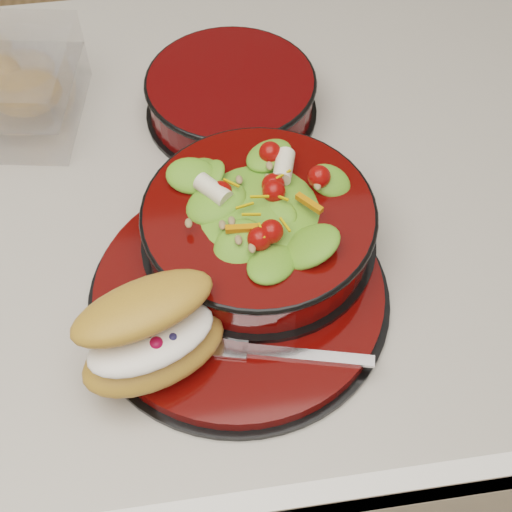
{
  "coord_description": "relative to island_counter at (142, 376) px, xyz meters",
  "views": [
    {
      "loc": [
        0.11,
        -0.54,
        1.5
      ],
      "look_at": [
        0.17,
        -0.14,
        0.94
      ],
      "focal_mm": 50.0,
      "sensor_mm": 36.0,
      "label": 1
    }
  ],
  "objects": [
    {
      "name": "island_counter",
      "position": [
        0.0,
        0.0,
        0.0
      ],
      "size": [
        1.24,
        0.74,
        0.9
      ],
      "color": "silver",
      "rests_on": "ground"
    },
    {
      "name": "dinner_plate",
      "position": [
        0.15,
        -0.16,
        0.46
      ],
      "size": [
        0.3,
        0.3,
        0.02
      ],
      "rotation": [
        0.0,
        0.0,
        -0.38
      ],
      "color": "black",
      "rests_on": "island_counter"
    },
    {
      "name": "salad_bowl",
      "position": [
        0.17,
        -0.1,
        0.5
      ],
      "size": [
        0.24,
        0.24,
        0.1
      ],
      "rotation": [
        0.0,
        0.0,
        0.12
      ],
      "color": "black",
      "rests_on": "dinner_plate"
    },
    {
      "name": "croissant",
      "position": [
        0.06,
        -0.22,
        0.5
      ],
      "size": [
        0.15,
        0.13,
        0.08
      ],
      "rotation": [
        0.0,
        0.0,
        0.34
      ],
      "color": "#C98D3D",
      "rests_on": "dinner_plate"
    },
    {
      "name": "fork",
      "position": [
        0.18,
        -0.24,
        0.47
      ],
      "size": [
        0.15,
        0.05,
        0.0
      ],
      "rotation": [
        0.0,
        0.0,
        1.32
      ],
      "color": "silver",
      "rests_on": "dinner_plate"
    },
    {
      "name": "extra_bowl",
      "position": [
        0.17,
        0.11,
        0.48
      ],
      "size": [
        0.21,
        0.21,
        0.05
      ],
      "rotation": [
        0.0,
        0.0,
        0.34
      ],
      "color": "black",
      "rests_on": "island_counter"
    }
  ]
}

